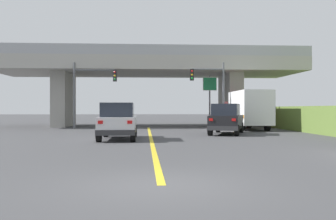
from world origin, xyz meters
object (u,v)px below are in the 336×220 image
object	(u,v)px
traffic_signal_farside	(89,86)
suv_lead	(118,121)
suv_crossing	(226,119)
highway_sign	(210,90)
box_truck	(247,109)
traffic_signal_nearside	(212,86)

from	to	relation	value
traffic_signal_farside	suv_lead	bearing A→B (deg)	-74.46
suv_lead	suv_crossing	xyz separation A→B (m)	(6.92, 3.95, -0.00)
traffic_signal_farside	highway_sign	bearing A→B (deg)	12.34
box_truck	highway_sign	world-z (taller)	highway_sign
traffic_signal_nearside	highway_sign	bearing A→B (deg)	84.02
traffic_signal_farside	highway_sign	size ratio (longest dim) A/B	1.18
box_truck	traffic_signal_nearside	size ratio (longest dim) A/B	1.34
box_truck	traffic_signal_farside	bearing A→B (deg)	171.12
highway_sign	box_truck	bearing A→B (deg)	-61.89
traffic_signal_farside	highway_sign	xyz separation A→B (m)	(10.76, 2.35, -0.19)
suv_lead	suv_crossing	distance (m)	7.97
box_truck	traffic_signal_nearside	bearing A→B (deg)	155.56
suv_crossing	highway_sign	distance (m)	10.38
traffic_signal_nearside	suv_lead	bearing A→B (deg)	-123.51
box_truck	highway_sign	xyz separation A→B (m)	(-2.35, 4.40, 1.80)
suv_lead	suv_crossing	bearing A→B (deg)	29.73
suv_crossing	traffic_signal_farside	xyz separation A→B (m)	(-10.17, 7.72, 2.61)
traffic_signal_farside	highway_sign	distance (m)	11.01
suv_crossing	highway_sign	world-z (taller)	highway_sign
suv_lead	traffic_signal_farside	world-z (taller)	traffic_signal_farside
suv_crossing	box_truck	size ratio (longest dim) A/B	0.69
box_truck	traffic_signal_farside	xyz separation A→B (m)	(-13.11, 2.05, 1.99)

